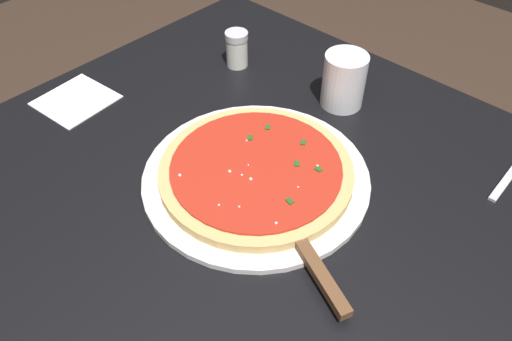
{
  "coord_description": "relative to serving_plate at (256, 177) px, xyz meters",
  "views": [
    {
      "loc": [
        -0.37,
        -0.41,
        1.33
      ],
      "look_at": [
        0.04,
        -0.03,
        0.78
      ],
      "focal_mm": 35.11,
      "sensor_mm": 36.0,
      "label": 1
    }
  ],
  "objects": [
    {
      "name": "restaurant_table",
      "position": [
        -0.04,
        0.03,
        -0.14
      ],
      "size": [
        0.97,
        0.92,
        0.76
      ],
      "color": "black",
      "rests_on": "ground_plane"
    },
    {
      "name": "serving_plate",
      "position": [
        0.0,
        0.0,
        0.0
      ],
      "size": [
        0.36,
        0.36,
        0.01
      ],
      "primitive_type": "cylinder",
      "color": "white",
      "rests_on": "restaurant_table"
    },
    {
      "name": "pizza_server",
      "position": [
        -0.07,
        -0.16,
        0.01
      ],
      "size": [
        0.13,
        0.22,
        0.01
      ],
      "color": "silver",
      "rests_on": "serving_plate"
    },
    {
      "name": "pizza",
      "position": [
        0.0,
        -0.0,
        0.01
      ],
      "size": [
        0.31,
        0.31,
        0.02
      ],
      "color": "#DBB26B",
      "rests_on": "serving_plate"
    },
    {
      "name": "parmesan_shaker",
      "position": [
        0.22,
        0.26,
        0.03
      ],
      "size": [
        0.05,
        0.05,
        0.07
      ],
      "color": "silver",
      "rests_on": "restaurant_table"
    },
    {
      "name": "napkin_folded_right",
      "position": [
        -0.08,
        0.39,
        -0.0
      ],
      "size": [
        0.14,
        0.14,
        0.0
      ],
      "primitive_type": "cube",
      "rotation": [
        0.0,
        0.0,
        0.09
      ],
      "color": "white",
      "rests_on": "restaurant_table"
    },
    {
      "name": "cup_tall_drink",
      "position": [
        0.26,
        0.02,
        0.05
      ],
      "size": [
        0.08,
        0.08,
        0.1
      ],
      "primitive_type": "cylinder",
      "color": "silver",
      "rests_on": "restaurant_table"
    }
  ]
}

